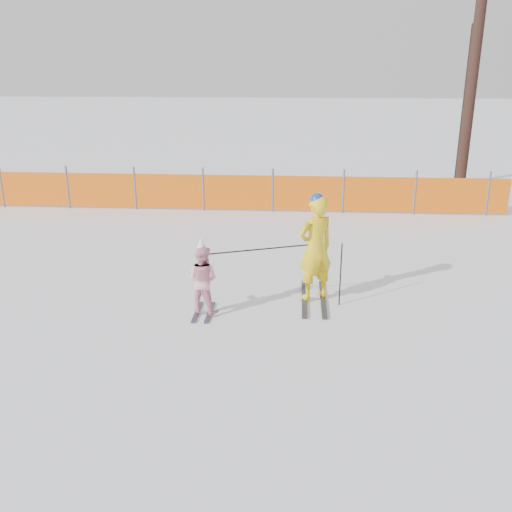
{
  "coord_description": "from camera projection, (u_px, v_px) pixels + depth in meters",
  "views": [
    {
      "loc": [
        0.65,
        -8.6,
        4.14
      ],
      "look_at": [
        0.0,
        0.5,
        1.0
      ],
      "focal_mm": 40.0,
      "sensor_mm": 36.0,
      "label": 1
    }
  ],
  "objects": [
    {
      "name": "ground",
      "position": [
        254.0,
        322.0,
        9.5
      ],
      "size": [
        120.0,
        120.0,
        0.0
      ],
      "primitive_type": "plane",
      "color": "white",
      "rests_on": "ground"
    },
    {
      "name": "safety_fence",
      "position": [
        212.0,
        192.0,
        16.39
      ],
      "size": [
        16.61,
        0.06,
        1.25
      ],
      "color": "#595960",
      "rests_on": "ground"
    },
    {
      "name": "adult",
      "position": [
        315.0,
        248.0,
        10.08
      ],
      "size": [
        0.83,
        1.69,
        1.99
      ],
      "color": "black",
      "rests_on": "ground"
    },
    {
      "name": "tree_trunks",
      "position": [
        471.0,
        86.0,
        18.01
      ],
      "size": [
        0.62,
        1.81,
        7.33
      ],
      "color": "#311C15",
      "rests_on": "ground"
    },
    {
      "name": "ski_poles",
      "position": [
        292.0,
        259.0,
        9.87
      ],
      "size": [
        2.26,
        0.65,
        1.15
      ],
      "color": "black",
      "rests_on": "ground"
    },
    {
      "name": "child",
      "position": [
        202.0,
        279.0,
        9.65
      ],
      "size": [
        0.69,
        0.85,
        1.38
      ],
      "color": "black",
      "rests_on": "ground"
    }
  ]
}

